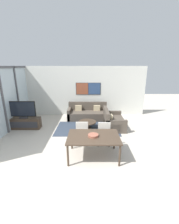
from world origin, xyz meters
TOP-DOWN VIEW (x-y plane):
  - ground_plane at (0.00, 0.00)m, footprint 24.00×24.00m
  - wall_back at (0.01, 5.18)m, footprint 7.29×0.09m
  - window_wall_left at (-3.14, 2.59)m, footprint 0.07×5.18m
  - area_rug at (0.35, 3.04)m, footprint 2.89×1.74m
  - tv_console at (-2.58, 3.06)m, footprint 1.46×0.44m
  - television at (-2.58, 3.06)m, footprint 1.17×0.20m
  - sofa_main at (0.35, 4.43)m, footprint 2.13×0.91m
  - sofa_side at (1.52, 3.19)m, footprint 0.91×1.49m
  - coffee_table at (0.35, 3.04)m, footprint 0.82×0.82m
  - dining_table at (0.57, 0.77)m, footprint 1.61×1.08m
  - dining_chair_left at (0.19, 1.53)m, footprint 0.46×0.46m
  - dining_chair_centre at (0.96, 1.49)m, footprint 0.46×0.46m
  - fruit_bowl at (0.56, 0.75)m, footprint 0.32×0.32m

SIDE VIEW (x-z plane):
  - ground_plane at x=0.00m, z-range 0.00..0.00m
  - area_rug at x=0.35m, z-range 0.00..0.01m
  - tv_console at x=-2.58m, z-range 0.00..0.51m
  - coffee_table at x=0.35m, z-range 0.09..0.43m
  - sofa_side at x=1.52m, z-range -0.16..0.72m
  - sofa_main at x=0.35m, z-range -0.16..0.72m
  - dining_chair_left at x=0.19m, z-range 0.04..0.98m
  - dining_chair_centre at x=0.96m, z-range 0.04..0.98m
  - dining_table at x=0.57m, z-range 0.30..1.02m
  - fruit_bowl at x=0.56m, z-range 0.73..0.79m
  - television at x=-2.58m, z-range 0.51..1.30m
  - wall_back at x=0.01m, z-range 0.00..2.80m
  - window_wall_left at x=-3.14m, z-range 0.13..2.93m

